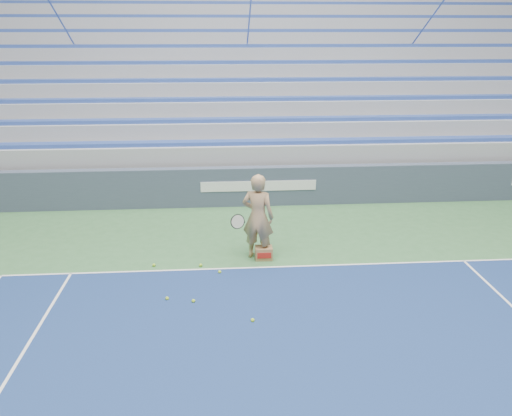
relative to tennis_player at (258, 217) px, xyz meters
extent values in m
cube|color=white|center=(0.27, -0.53, -0.93)|extent=(10.97, 0.05, 0.00)
cube|color=#3C475C|center=(0.27, 3.47, -0.39)|extent=(30.00, 0.30, 1.10)
cube|color=white|center=(0.27, 3.31, -0.34)|extent=(3.20, 0.02, 0.28)
cube|color=#999CA2|center=(0.27, 8.02, -0.39)|extent=(30.00, 8.50, 1.10)
cube|color=#999CA2|center=(0.27, 8.02, 0.41)|extent=(30.00, 8.50, 0.50)
cube|color=#2C489F|center=(0.27, 4.15, 0.71)|extent=(29.60, 0.42, 0.11)
cube|color=#999CA2|center=(0.27, 8.45, 0.91)|extent=(30.00, 7.65, 0.50)
cube|color=#2C489F|center=(0.27, 5.00, 1.21)|extent=(29.60, 0.42, 0.11)
cube|color=#999CA2|center=(0.27, 8.87, 1.41)|extent=(30.00, 6.80, 0.50)
cube|color=#2C489F|center=(0.27, 5.85, 1.71)|extent=(29.60, 0.42, 0.11)
cube|color=#999CA2|center=(0.27, 9.30, 1.91)|extent=(30.00, 5.95, 0.50)
cube|color=#2C489F|center=(0.27, 6.70, 2.21)|extent=(29.60, 0.42, 0.11)
cube|color=#999CA2|center=(0.27, 9.72, 2.41)|extent=(30.00, 5.10, 0.50)
cube|color=#2C489F|center=(0.27, 7.55, 2.71)|extent=(29.60, 0.42, 0.11)
cube|color=#999CA2|center=(0.27, 10.15, 2.91)|extent=(30.00, 4.25, 0.50)
cube|color=#2C489F|center=(0.27, 8.40, 3.21)|extent=(29.60, 0.42, 0.11)
cube|color=#999CA2|center=(0.27, 10.57, 3.41)|extent=(30.00, 3.40, 0.50)
cube|color=#2C489F|center=(0.27, 9.25, 3.71)|extent=(29.60, 0.42, 0.11)
cube|color=#999CA2|center=(0.27, 11.00, 3.91)|extent=(30.00, 2.55, 0.50)
cube|color=#2C489F|center=(0.27, 10.10, 4.21)|extent=(29.60, 0.42, 0.11)
cube|color=#999CA2|center=(0.27, 11.42, 4.41)|extent=(30.00, 1.70, 0.50)
cube|color=#2C489F|center=(0.27, 10.95, 4.71)|extent=(29.60, 0.42, 0.11)
cube|color=#999CA2|center=(0.27, 12.57, 2.71)|extent=(31.00, 0.40, 7.30)
cylinder|color=#3253B0|center=(-5.73, 8.02, 3.66)|extent=(0.05, 8.53, 5.04)
cylinder|color=#3253B0|center=(0.27, 8.02, 3.66)|extent=(0.05, 8.53, 5.04)
cylinder|color=#3253B0|center=(6.27, 8.02, 3.66)|extent=(0.05, 8.53, 5.04)
imported|color=tan|center=(0.00, 0.00, 0.00)|extent=(0.80, 0.65, 1.88)
cylinder|color=black|center=(-0.35, -0.25, 0.01)|extent=(0.12, 0.27, 0.08)
cylinder|color=beige|center=(-0.45, -0.53, 0.11)|extent=(0.29, 0.16, 0.28)
torus|color=black|center=(-0.45, -0.53, 0.11)|extent=(0.31, 0.18, 0.30)
cube|color=olive|center=(0.12, -0.08, -0.80)|extent=(0.37, 0.28, 0.28)
cube|color=#B21E19|center=(0.12, -0.23, -0.80)|extent=(0.29, 0.01, 0.12)
sphere|color=#B1DF2D|center=(-1.23, -0.37, -0.91)|extent=(0.07, 0.07, 0.07)
sphere|color=#B1DF2D|center=(-1.80, -1.71, -0.91)|extent=(0.07, 0.07, 0.07)
sphere|color=#B1DF2D|center=(-1.31, -1.83, -0.91)|extent=(0.07, 0.07, 0.07)
sphere|color=#B1DF2D|center=(-2.20, -0.30, -0.91)|extent=(0.07, 0.07, 0.07)
sphere|color=#B1DF2D|center=(-0.83, -0.71, -0.91)|extent=(0.07, 0.07, 0.07)
sphere|color=#B1DF2D|center=(-0.28, -2.55, -0.91)|extent=(0.07, 0.07, 0.07)
camera|label=1|loc=(-0.74, -9.84, 3.73)|focal=35.00mm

